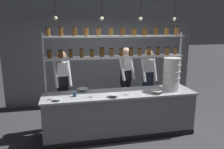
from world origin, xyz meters
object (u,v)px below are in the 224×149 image
object	(u,v)px
chef_center	(126,78)
spice_shelf_unit	(117,48)
prep_bowl_center_front	(114,95)
prep_bowl_center_back	(83,90)
chef_left	(63,84)
chef_right	(148,79)
prep_bowl_near_right	(156,92)
prep_bowl_near_left	(57,100)
container_stack	(172,74)
serving_cup_front	(75,94)

from	to	relation	value
chef_center	spice_shelf_unit	bearing A→B (deg)	-141.97
prep_bowl_center_front	chef_center	bearing A→B (deg)	63.06
chef_center	prep_bowl_center_back	distance (m)	1.25
chef_left	chef_right	distance (m)	2.06
prep_bowl_near_right	prep_bowl_near_left	bearing A→B (deg)	-179.12
prep_bowl_center_back	prep_bowl_near_right	bearing A→B (deg)	-17.53
chef_left	prep_bowl_near_left	size ratio (longest dim) A/B	10.95
prep_bowl_near_right	container_stack	bearing A→B (deg)	24.70
spice_shelf_unit	chef_right	distance (m)	1.26
chef_right	container_stack	xyz separation A→B (m)	(0.25, -0.72, 0.27)
prep_bowl_center_front	prep_bowl_center_back	world-z (taller)	prep_bowl_center_back
chef_left	chef_center	bearing A→B (deg)	-1.35
chef_left	container_stack	world-z (taller)	chef_left
prep_bowl_near_left	container_stack	bearing A→B (deg)	5.26
chef_center	prep_bowl_near_right	distance (m)	1.10
prep_bowl_near_right	spice_shelf_unit	bearing A→B (deg)	143.14
container_stack	prep_bowl_near_right	distance (m)	0.56
spice_shelf_unit	serving_cup_front	size ratio (longest dim) A/B	30.16
spice_shelf_unit	prep_bowl_center_back	size ratio (longest dim) A/B	12.94
spice_shelf_unit	prep_bowl_center_back	xyz separation A→B (m)	(-0.76, -0.07, -0.87)
chef_right	prep_bowl_center_back	world-z (taller)	chef_right
chef_center	prep_bowl_near_left	world-z (taller)	chef_center
chef_left	chef_center	size ratio (longest dim) A/B	0.99
chef_center	prep_bowl_center_back	xyz separation A→B (m)	(-1.11, -0.57, -0.08)
container_stack	prep_bowl_center_front	distance (m)	1.38
prep_bowl_center_back	prep_bowl_near_right	distance (m)	1.55
spice_shelf_unit	chef_left	world-z (taller)	spice_shelf_unit
chef_center	prep_bowl_center_front	world-z (taller)	chef_center
container_stack	serving_cup_front	distance (m)	2.09
container_stack	prep_bowl_near_left	size ratio (longest dim) A/B	4.36
spice_shelf_unit	prep_bowl_center_back	world-z (taller)	spice_shelf_unit
chef_right	container_stack	world-z (taller)	chef_right
prep_bowl_center_back	chef_left	bearing A→B (deg)	144.85
chef_center	prep_bowl_center_back	world-z (taller)	chef_center
chef_right	prep_bowl_near_right	bearing A→B (deg)	-104.09
spice_shelf_unit	chef_right	size ratio (longest dim) A/B	1.77
prep_bowl_near_left	prep_bowl_near_right	size ratio (longest dim) A/B	0.69
container_stack	serving_cup_front	bearing A→B (deg)	-178.93
chef_right	prep_bowl_near_left	bearing A→B (deg)	-160.06
chef_center	container_stack	bearing A→B (deg)	-64.26
chef_right	prep_bowl_near_left	distance (m)	2.35
spice_shelf_unit	chef_left	size ratio (longest dim) A/B	1.74
container_stack	prep_bowl_center_front	world-z (taller)	container_stack
container_stack	chef_center	bearing A→B (deg)	132.46
prep_bowl_near_right	prep_bowl_center_back	bearing A→B (deg)	162.47
spice_shelf_unit	prep_bowl_center_front	xyz separation A→B (m)	(-0.19, -0.57, -0.87)
chef_left	prep_bowl_center_back	size ratio (longest dim) A/B	7.45
chef_center	serving_cup_front	world-z (taller)	chef_center
chef_right	prep_bowl_center_front	distance (m)	1.43
spice_shelf_unit	prep_bowl_near_left	size ratio (longest dim) A/B	19.02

